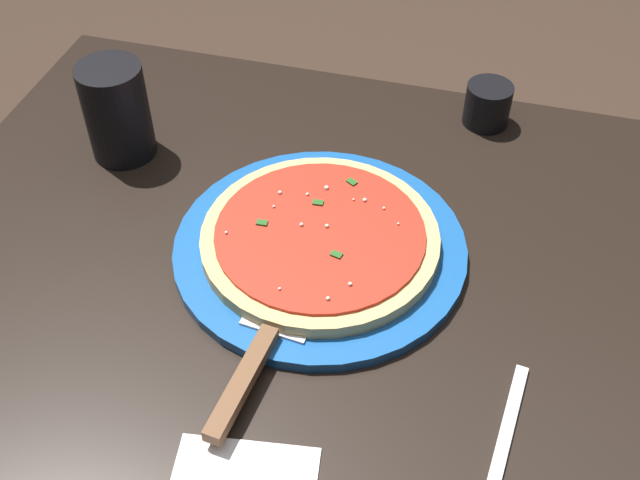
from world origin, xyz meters
TOP-DOWN VIEW (x-y plane):
  - restaurant_table at (0.00, 0.00)m, footprint 0.84×0.76m
  - serving_plate at (0.05, 0.03)m, footprint 0.32×0.32m
  - pizza at (0.05, 0.03)m, footprint 0.26×0.26m
  - pizza_server at (0.03, -0.13)m, footprint 0.08×0.22m
  - cup_tall_drink at (-0.24, 0.14)m, footprint 0.08×0.08m
  - cup_small_sauce at (0.20, 0.32)m, footprint 0.06×0.06m
  - fork at (0.27, -0.17)m, footprint 0.04×0.19m

SIDE VIEW (x-z plane):
  - restaurant_table at x=0.00m, z-range 0.21..0.97m
  - fork at x=0.27m, z-range 0.76..0.76m
  - serving_plate at x=0.05m, z-range 0.76..0.77m
  - pizza_server at x=0.03m, z-range 0.77..0.78m
  - pizza at x=0.05m, z-range 0.77..0.79m
  - cup_small_sauce at x=0.20m, z-range 0.76..0.81m
  - cup_tall_drink at x=-0.24m, z-range 0.76..0.88m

